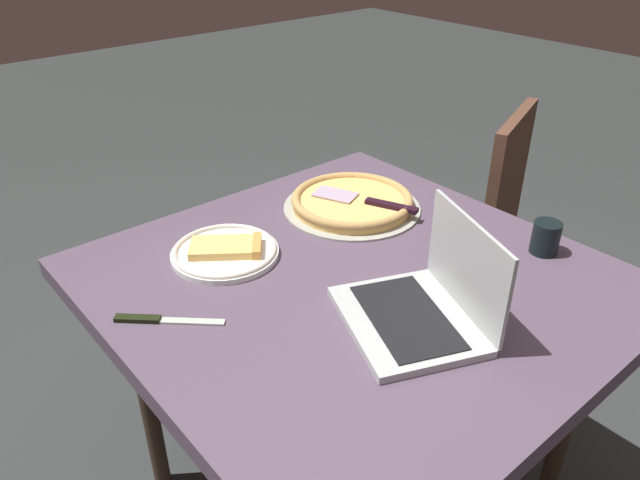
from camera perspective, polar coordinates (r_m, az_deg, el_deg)
The scene contains 7 objects.
dining_table at distance 1.43m, azimuth 3.30°, elevation -5.54°, with size 1.10×1.07×0.77m.
laptop at distance 1.25m, azimuth 9.83°, elevation -5.93°, with size 0.37×0.34×0.22m.
pizza_plate at distance 1.48m, azimuth -8.90°, elevation -1.03°, with size 0.26×0.26×0.04m.
pizza_tray at distance 1.68m, azimuth 3.06°, elevation 3.62°, with size 0.38×0.38×0.04m.
table_knife at distance 1.29m, azimuth -15.04°, elevation -7.30°, with size 0.17×0.18×0.01m.
drink_cup at distance 1.56m, azimuth 20.53°, elevation 0.24°, with size 0.07×0.07×0.08m.
chair_near at distance 2.24m, azimuth 13.74°, elevation 2.00°, with size 0.56×0.56×0.92m.
Camera 1 is at (0.83, -0.81, 1.54)m, focal length 33.90 mm.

